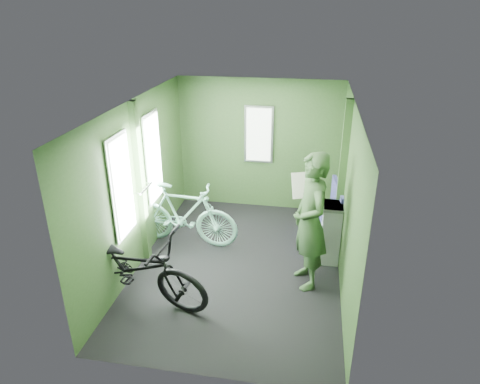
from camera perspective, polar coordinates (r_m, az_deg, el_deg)
The scene contains 6 objects.
room at distance 5.55m, azimuth -0.49°, elevation 2.94°, with size 4.00×4.02×2.31m.
bicycle_black at distance 5.69m, azimuth -13.51°, elevation -13.88°, with size 0.70×2.00×1.05m, color black.
bicycle_mint at distance 6.74m, azimuth -7.31°, elevation -6.81°, with size 0.48×1.68×1.01m, color #84CDB8.
passenger at distance 5.44m, azimuth 9.32°, elevation -3.92°, with size 0.64×0.79×1.82m.
waste_box at distance 6.22m, azimuth 12.02°, elevation -5.32°, with size 0.26×0.36×0.88m, color gray.
bench_seat at distance 6.73m, azimuth 10.85°, elevation -4.38°, with size 0.61×0.96×0.96m.
Camera 1 is at (0.90, -5.05, 3.44)m, focal length 32.00 mm.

